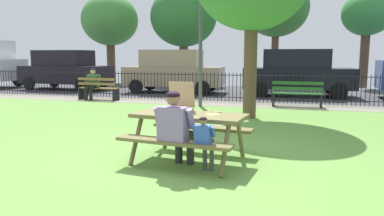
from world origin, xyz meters
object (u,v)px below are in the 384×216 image
Objects in this scene: pizza_slice_on_table at (214,113)px; lamp_post_walkway at (201,27)px; pizza_box_open at (179,105)px; picnic_table_foreground at (189,124)px; parked_car_center at (174,71)px; far_tree_midright at (367,15)px; park_bench_center at (297,94)px; far_tree_center at (276,8)px; parked_car_left at (65,69)px; child_at_table at (205,139)px; adult_at_table at (176,126)px; far_tree_left at (110,21)px; far_tree_midleft at (184,17)px; person_on_park_bench at (92,82)px; parked_car_right at (297,72)px; park_bench_left at (98,89)px.

lamp_post_walkway is (-1.78, 6.09, 1.84)m from pizza_slice_on_table.
pizza_box_open is 0.60m from pizza_slice_on_table.
parked_car_center is (-3.68, 10.19, 0.41)m from picnic_table_foreground.
pizza_box_open is at bearing -109.28° from far_tree_midright.
far_tree_center is (-1.19, 8.29, 3.82)m from park_bench_center.
parked_car_center reaches higher than park_bench_center.
child_at_table is at bearing -47.88° from parked_car_left.
adult_at_table is 0.74× the size of park_bench_center.
parked_car_center is at bearing 109.05° from pizza_box_open.
parked_car_center reaches higher than picnic_table_foreground.
far_tree_left reaches higher than far_tree_midright.
far_tree_midright is (5.06, 15.20, 3.12)m from picnic_table_foreground.
far_tree_midleft is at bearing 180.00° from far_tree_midright.
far_tree_center is at bearing 52.18° from person_on_park_bench.
far_tree_left is at bearing 155.90° from parked_car_right.
far_tree_midleft reaches higher than park_bench_left.
parked_car_left is 0.83× the size of far_tree_left.
parked_car_left reaches higher than park_bench_left.
far_tree_midleft is (4.61, 5.01, 2.89)m from parked_car_left.
parked_car_right is at bearing 80.45° from picnic_table_foreground.
far_tree_center is 1.19× the size of far_tree_midright.
adult_at_table is 0.26× the size of parked_car_right.
far_tree_left is at bearing 121.00° from adult_at_table.
lamp_post_walkway is 0.80× the size of far_tree_left.
picnic_table_foreground is at bearing 83.06° from adult_at_table.
far_tree_left is at bearing 143.52° from park_bench_center.
far_tree_left is at bearing -180.00° from far_tree_center.
adult_at_table is at bearing -78.66° from lamp_post_walkway.
parked_car_center reaches higher than adult_at_table.
parked_car_right is at bearing -0.00° from parked_car_center.
far_tree_midright is at bearing 29.82° from parked_car_center.
far_tree_midright is (4.66, 15.78, 3.20)m from child_at_table.
lamp_post_walkway is 0.87× the size of far_tree_midright.
parked_car_left reaches higher than pizza_box_open.
pizza_slice_on_table is 0.05× the size of far_tree_midleft.
pizza_slice_on_table is 16.21m from far_tree_midleft.
far_tree_midleft reaches higher than parked_car_center.
far_tree_midleft is (-5.11, 15.07, 3.12)m from pizza_slice_on_table.
far_tree_left is 4.76m from far_tree_midleft.
park_bench_left is 3.86m from parked_car_center.
picnic_table_foreground is 0.44× the size of parked_car_center.
lamp_post_walkway is 9.33m from far_tree_center.
parked_car_right is (5.40, -0.00, 0.00)m from parked_car_center.
lamp_post_walkway is 9.01m from parked_car_left.
person_on_park_bench is 0.26× the size of parked_car_left.
pizza_slice_on_table is at bearing -47.33° from person_on_park_bench.
far_tree_midright reaches higher than park_bench_left.
person_on_park_bench is 0.26× the size of parked_car_right.
child_at_table is 7.61m from park_bench_center.
pizza_slice_on_table is at bearing -71.29° from far_tree_midleft.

